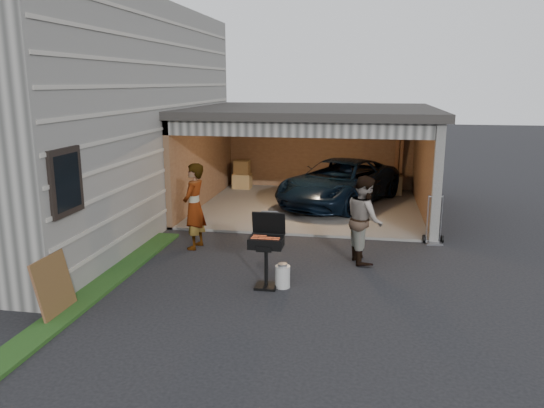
{
  "coord_description": "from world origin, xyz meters",
  "views": [
    {
      "loc": [
        2.31,
        -8.53,
        3.57
      ],
      "look_at": [
        0.46,
        1.84,
        1.15
      ],
      "focal_mm": 35.0,
      "sensor_mm": 36.0,
      "label": 1
    }
  ],
  "objects": [
    {
      "name": "hand_truck",
      "position": [
        3.89,
        3.47,
        0.21
      ],
      "size": [
        0.47,
        0.37,
        1.1
      ],
      "rotation": [
        0.0,
        0.0,
        0.1
      ],
      "color": "gray",
      "rests_on": "ground"
    },
    {
      "name": "garage",
      "position": [
        0.76,
        6.79,
        1.87
      ],
      "size": [
        6.8,
        6.3,
        2.9
      ],
      "color": "#605E59",
      "rests_on": "ground"
    },
    {
      "name": "plywood_panel",
      "position": [
        -2.4,
        -1.5,
        0.48
      ],
      "size": [
        0.24,
        0.86,
        0.95
      ],
      "primitive_type": "cube",
      "rotation": [
        0.0,
        -0.21,
        0.0
      ],
      "color": "#4F3B1B",
      "rests_on": "ground"
    },
    {
      "name": "minivan",
      "position": [
        1.57,
        6.9,
        0.65
      ],
      "size": [
        3.87,
        5.14,
        1.3
      ],
      "primitive_type": "imported",
      "rotation": [
        0.0,
        0.0,
        -0.42
      ],
      "color": "black",
      "rests_on": "ground"
    },
    {
      "name": "house",
      "position": [
        -6.0,
        4.0,
        2.75
      ],
      "size": [
        7.0,
        11.0,
        5.5
      ],
      "primitive_type": "cube",
      "color": "#474744",
      "rests_on": "ground"
    },
    {
      "name": "groundcover_strip",
      "position": [
        -2.25,
        -1.0,
        0.03
      ],
      "size": [
        0.5,
        8.0,
        0.06
      ],
      "primitive_type": "cube",
      "color": "#193814",
      "rests_on": "ground"
    },
    {
      "name": "ground",
      "position": [
        0.0,
        0.0,
        0.0
      ],
      "size": [
        80.0,
        80.0,
        0.0
      ],
      "primitive_type": "plane",
      "color": "black",
      "rests_on": "ground"
    },
    {
      "name": "man",
      "position": [
        2.33,
        1.94,
        0.89
      ],
      "size": [
        0.89,
        1.02,
        1.78
      ],
      "primitive_type": "imported",
      "rotation": [
        0.0,
        0.0,
        1.85
      ],
      "color": "#3E2C18",
      "rests_on": "ground"
    },
    {
      "name": "propane_tank",
      "position": [
        0.93,
        0.26,
        0.2
      ],
      "size": [
        0.32,
        0.32,
        0.4
      ],
      "primitive_type": "cylinder",
      "rotation": [
        0.0,
        0.0,
        -0.23
      ],
      "color": "beige",
      "rests_on": "ground"
    },
    {
      "name": "bbq_grill",
      "position": [
        0.64,
        0.23,
        0.79
      ],
      "size": [
        0.6,
        0.52,
        1.33
      ],
      "color": "black",
      "rests_on": "ground"
    },
    {
      "name": "woman",
      "position": [
        -1.33,
        2.2,
        0.94
      ],
      "size": [
        0.52,
        0.73,
        1.89
      ],
      "primitive_type": "imported",
      "rotation": [
        0.0,
        0.0,
        -1.68
      ],
      "color": "#ADBDDA",
      "rests_on": "ground"
    }
  ]
}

